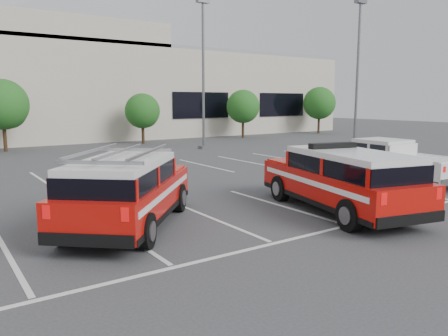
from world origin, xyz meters
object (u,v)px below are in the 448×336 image
object	(u,v)px
tree_mid_right	(143,112)
white_pickup	(390,165)
convention_building	(48,86)
ladder_suv	(127,196)
light_pole_mid	(203,75)
light_pole_right	(357,75)
tree_mid_left	(4,106)
fire_chief_suv	(341,185)
tree_far_right	(320,104)
tree_right	(244,108)

from	to	relation	value
tree_mid_right	white_pickup	world-z (taller)	tree_mid_right
convention_building	ladder_suv	xyz separation A→B (m)	(-5.24, -31.45, -3.86)
light_pole_mid	light_pole_right	world-z (taller)	same
tree_mid_right	light_pole_right	world-z (taller)	light_pole_right
light_pole_mid	white_pickup	distance (m)	15.94
tree_mid_left	light_pole_mid	xyz separation A→B (m)	(11.91, -6.05, 2.14)
tree_mid_left	light_pole_mid	size ratio (longest dim) A/B	0.47
light_pole_mid	fire_chief_suv	distance (m)	19.17
fire_chief_suv	ladder_suv	size ratio (longest dim) A/B	1.14
convention_building	fire_chief_suv	xyz separation A→B (m)	(0.81, -33.55, -3.86)
tree_far_right	convention_building	bearing A→B (deg)	158.49
convention_building	fire_chief_suv	distance (m)	33.78
convention_building	tree_far_right	size ratio (longest dim) A/B	12.38
fire_chief_suv	white_pickup	xyz separation A→B (m)	(5.92, 2.39, -0.16)
tree_mid_right	light_pole_right	xyz separation A→B (m)	(10.91, -12.05, 2.68)
tree_mid_right	tree_far_right	size ratio (longest dim) A/B	0.82
fire_chief_suv	white_pickup	size ratio (longest dim) A/B	1.08
light_pole_right	tree_mid_right	bearing A→B (deg)	132.17
light_pole_right	fire_chief_suv	size ratio (longest dim) A/B	1.63
tree_mid_left	light_pole_mid	distance (m)	13.53
light_pole_mid	white_pickup	xyz separation A→B (m)	(-0.09, -15.30, -4.49)
convention_building	tree_mid_right	world-z (taller)	convention_building
convention_building	tree_right	bearing A→B (deg)	-33.37
fire_chief_suv	white_pickup	bearing A→B (deg)	35.39
tree_mid_left	light_pole_right	size ratio (longest dim) A/B	0.47
tree_far_right	light_pole_mid	distance (m)	19.19
tree_right	white_pickup	bearing A→B (deg)	-110.98
tree_mid_right	white_pickup	bearing A→B (deg)	-85.14
tree_mid_right	light_pole_mid	xyz separation A→B (m)	(1.91, -6.05, 2.68)
convention_building	tree_right	xyz separation A→B (m)	(14.91, -9.82, -1.95)
white_pickup	fire_chief_suv	bearing A→B (deg)	-154.81
light_pole_right	fire_chief_suv	world-z (taller)	light_pole_right
tree_right	light_pole_mid	world-z (taller)	light_pole_mid
tree_mid_left	fire_chief_suv	xyz separation A→B (m)	(5.90, -23.73, -2.18)
light_pole_right	white_pickup	xyz separation A→B (m)	(-9.09, -9.30, -4.49)
tree_right	tree_far_right	xyz separation A→B (m)	(10.00, 0.00, 0.27)
white_pickup	ladder_suv	size ratio (longest dim) A/B	1.05
fire_chief_suv	light_pole_right	bearing A→B (deg)	51.31
fire_chief_suv	tree_far_right	bearing A→B (deg)	57.97
tree_right	light_pole_right	world-z (taller)	light_pole_right
tree_right	light_pole_mid	xyz separation A→B (m)	(-8.09, -6.05, 2.41)
tree_mid_left	ladder_suv	bearing A→B (deg)	-90.40
white_pickup	tree_mid_right	bearing A→B (deg)	98.07
convention_building	light_pole_mid	world-z (taller)	convention_building
white_pickup	tree_right	bearing A→B (deg)	72.23
tree_mid_left	convention_building	bearing A→B (deg)	62.60
white_pickup	ladder_suv	distance (m)	11.97
tree_right	light_pole_right	size ratio (longest dim) A/B	0.43
tree_far_right	tree_mid_right	bearing A→B (deg)	-180.00
tree_far_right	tree_mid_left	bearing A→B (deg)	180.00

